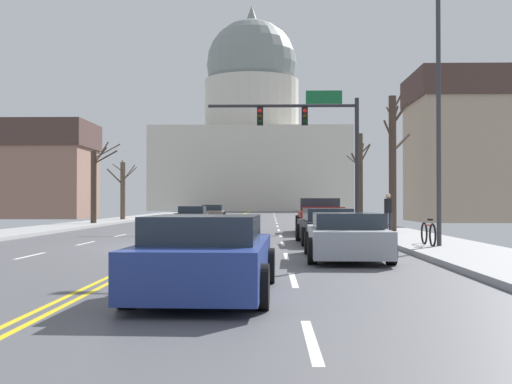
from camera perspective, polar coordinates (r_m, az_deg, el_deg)
ground at (r=20.81m, az=-7.21°, el=-4.89°), size 20.00×180.00×0.20m
signal_gantry at (r=33.52m, az=5.37°, el=5.56°), size 7.91×0.41×7.17m
street_lamp_right at (r=20.40m, az=15.47°, el=10.05°), size 1.96×0.24×8.99m
capitol_building at (r=105.08m, az=-0.39°, el=5.19°), size 31.07×19.45×33.89m
pickup_truck_near_00 at (r=30.13m, az=5.78°, el=-2.27°), size 2.36×5.45×1.64m
sedan_near_01 at (r=22.55m, az=6.34°, el=-3.12°), size 2.05×4.66×1.24m
sedan_near_02 at (r=16.56m, az=8.08°, el=-4.00°), size 2.17×4.74×1.19m
sedan_near_03 at (r=10.20m, az=-4.45°, el=-5.85°), size 2.21×4.69×1.27m
sedan_oncoming_00 at (r=38.70m, az=-5.75°, el=-2.20°), size 2.01×4.63×1.20m
sedan_oncoming_01 at (r=51.29m, az=-3.94°, el=-1.88°), size 2.09×4.44×1.22m
flank_building_00 at (r=59.68m, az=-19.26°, el=1.92°), size 10.12×7.33×8.51m
flank_building_01 at (r=49.97m, az=18.57°, el=3.88°), size 8.56×7.87×11.00m
bare_tree_00 at (r=29.67m, az=12.20°, el=2.92°), size 1.68×2.29×6.34m
bare_tree_01 at (r=48.96m, az=-11.88°, el=0.25°), size 2.41×1.29×4.40m
bare_tree_02 at (r=40.94m, az=9.38°, el=1.53°), size 1.69×2.19×5.68m
bare_tree_03 at (r=40.97m, az=-14.31°, el=0.62°), size 1.80×1.30×5.06m
pedestrian_00 at (r=27.83m, az=11.78°, el=-1.68°), size 0.35×0.34×1.69m
bicycle_parked at (r=20.43m, az=15.22°, el=-3.63°), size 0.12×1.77×0.85m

